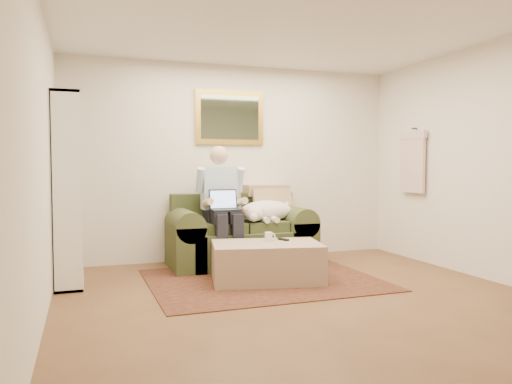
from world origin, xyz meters
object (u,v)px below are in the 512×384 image
sofa (240,241)px  seated_man (223,207)px  ottoman (267,262)px  coffee_mug (269,237)px  laptop (224,205)px  bookshelf (68,190)px  sleeping_dog (266,211)px

sofa → seated_man: (-0.27, -0.16, 0.44)m
ottoman → coffee_mug: 0.29m
laptop → bookshelf: bookshelf is taller
seated_man → laptop: size_ratio=4.33×
seated_man → ottoman: size_ratio=1.30×
ottoman → sleeping_dog: bearing=70.0°
laptop → sofa: bearing=41.0°
sleeping_dog → ottoman: sleeping_dog is taller
laptop → bookshelf: (-1.75, -0.18, 0.21)m
ottoman → bookshelf: 2.24m
laptop → ottoman: size_ratio=0.30×
sleeping_dog → coffee_mug: (-0.26, -0.77, -0.21)m
coffee_mug → bookshelf: size_ratio=0.05×
coffee_mug → bookshelf: bookshelf is taller
laptop → coffee_mug: 0.78m
sleeping_dog → ottoman: bearing=-110.0°
sleeping_dog → laptop: bearing=-166.4°
laptop → coffee_mug: (0.33, -0.63, -0.32)m
seated_man → bookshelf: bearing=-171.9°
sleeping_dog → ottoman: 1.05m
sofa → ottoman: size_ratio=1.54×
seated_man → laptop: (0.00, -0.07, 0.04)m
ottoman → seated_man: bearing=108.4°
sleeping_dog → bookshelf: size_ratio=0.37×
laptop → sleeping_dog: size_ratio=0.47×
ottoman → coffee_mug: bearing=60.7°
seated_man → laptop: 0.08m
coffee_mug → sofa: bearing=94.2°
sofa → laptop: size_ratio=5.15×
sofa → coffee_mug: 0.88m
seated_man → bookshelf: (-1.75, -0.25, 0.25)m
seated_man → laptop: bearing=-90.0°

